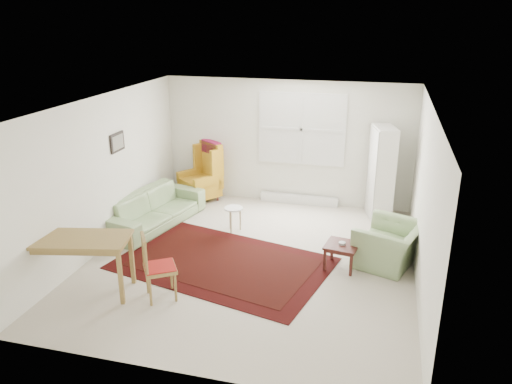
% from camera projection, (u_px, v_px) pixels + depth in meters
% --- Properties ---
extents(room, '(5.04, 5.54, 2.51)m').
position_uv_depth(room, '(256.00, 181.00, 7.70)').
color(room, beige).
rests_on(room, ground).
extents(rug, '(3.58, 2.73, 0.03)m').
position_uv_depth(rug, '(223.00, 263.00, 7.83)').
color(rug, black).
rests_on(rug, ground).
extents(sofa, '(1.30, 2.28, 0.87)m').
position_uv_depth(sofa, '(154.00, 203.00, 9.13)').
color(sofa, '#85A16B').
rests_on(sofa, ground).
extents(armchair, '(1.18, 1.26, 0.80)m').
position_uv_depth(armchair, '(389.00, 241.00, 7.70)').
color(armchair, '#85A16B').
rests_on(armchair, ground).
extents(wingback_chair, '(1.01, 1.02, 1.23)m').
position_uv_depth(wingback_chair, '(199.00, 172.00, 10.29)').
color(wingback_chair, '#C28D1D').
rests_on(wingback_chair, ground).
extents(coffee_table, '(0.56, 0.56, 0.40)m').
position_uv_depth(coffee_table, '(341.00, 256.00, 7.65)').
color(coffee_table, '#411814').
rests_on(coffee_table, ground).
extents(stool, '(0.43, 0.43, 0.44)m').
position_uv_depth(stool, '(234.00, 219.00, 8.97)').
color(stool, white).
rests_on(stool, ground).
extents(cabinet, '(0.53, 0.78, 1.77)m').
position_uv_depth(cabinet, '(381.00, 173.00, 9.31)').
color(cabinet, white).
rests_on(cabinet, ground).
extents(desk, '(1.43, 0.93, 0.84)m').
position_uv_depth(desk, '(83.00, 265.00, 6.90)').
color(desk, olive).
rests_on(desk, ground).
extents(desk_chair, '(0.57, 0.57, 0.95)m').
position_uv_depth(desk_chair, '(160.00, 267.00, 6.75)').
color(desk_chair, olive).
rests_on(desk_chair, ground).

